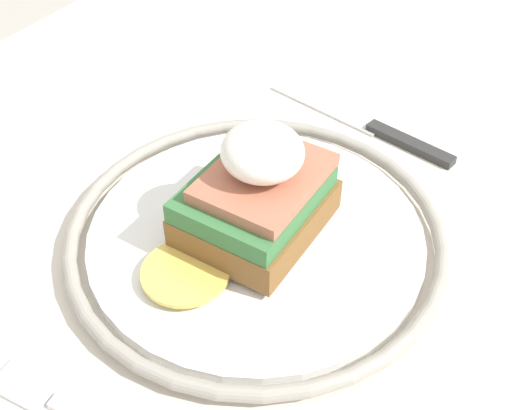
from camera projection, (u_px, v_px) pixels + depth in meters
dining_table at (266, 358)px, 0.50m from camera, size 1.09×0.80×0.72m
plate at (256, 234)px, 0.45m from camera, size 0.26×0.26×0.02m
sandwich at (256, 194)px, 0.42m from camera, size 0.14×0.08×0.08m
knife at (373, 127)px, 0.55m from camera, size 0.04×0.18×0.01m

